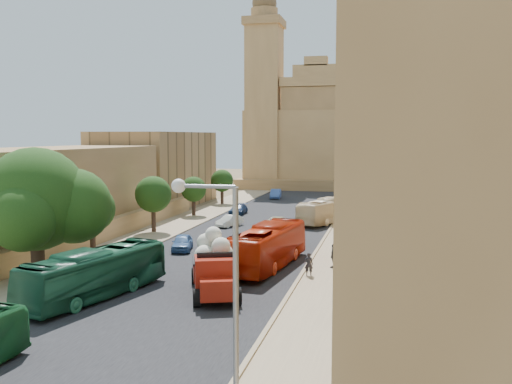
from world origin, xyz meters
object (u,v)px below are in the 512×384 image
at_px(pedestrian_a, 309,264).
at_px(car_white_a, 229,221).
at_px(car_dkblue, 238,209).
at_px(pedestrian_b, 346,333).
at_px(street_tree_c, 194,189).
at_px(car_blue_a, 182,243).
at_px(red_truck, 214,266).
at_px(car_white_b, 317,206).
at_px(ficus_tree, 37,203).
at_px(pedestrian_c, 334,256).
at_px(street_tree_a, 92,209).
at_px(olive_pickup, 285,236).
at_px(bus_red_east, 268,246).
at_px(car_blue_b, 276,194).
at_px(street_tree_b, 153,194).
at_px(bus_green_north, 95,274).
at_px(bus_cream_east, 326,211).
at_px(streetlamp, 221,278).
at_px(street_tree_d, 222,181).
at_px(car_cream, 279,223).
at_px(church, 320,136).

bearing_deg(pedestrian_a, car_white_a, -65.63).
distance_m(car_dkblue, pedestrian_b, 45.04).
xyz_separation_m(street_tree_c, pedestrian_b, (21.00, -40.05, -2.13)).
distance_m(car_blue_a, pedestrian_b, 24.85).
relative_size(red_truck, car_white_b, 1.78).
bearing_deg(ficus_tree, red_truck, -0.75).
distance_m(car_blue_a, pedestrian_c, 13.34).
bearing_deg(street_tree_a, olive_pickup, 29.74).
distance_m(ficus_tree, pedestrian_a, 18.37).
height_order(bus_red_east, car_blue_b, bus_red_east).
relative_size(street_tree_b, car_dkblue, 1.34).
height_order(bus_green_north, bus_cream_east, bus_green_north).
xyz_separation_m(bus_green_north, car_blue_b, (0.04, 54.81, -0.76)).
height_order(streetlamp, car_dkblue, streetlamp).
relative_size(olive_pickup, pedestrian_b, 2.29).
distance_m(street_tree_d, pedestrian_c, 40.47).
bearing_deg(car_white_a, red_truck, -56.02).
bearing_deg(car_cream, pedestrian_a, 120.69).
distance_m(street_tree_d, olive_pickup, 31.40).
xyz_separation_m(bus_cream_east, car_blue_b, (-10.13, 22.91, -0.65)).
bearing_deg(pedestrian_c, car_cream, -142.29).
bearing_deg(pedestrian_c, car_white_a, -128.98).
xyz_separation_m(red_truck, bus_red_east, (1.69, 7.53, -0.20)).
xyz_separation_m(car_white_a, pedestrian_b, (14.51, -32.82, 0.40)).
height_order(car_white_b, pedestrian_a, pedestrian_a).
bearing_deg(church, car_white_b, -83.53).
height_order(street_tree_b, street_tree_d, street_tree_b).
height_order(ficus_tree, street_tree_a, ficus_tree).
bearing_deg(car_blue_b, street_tree_c, -113.18).
bearing_deg(bus_cream_east, street_tree_b, 51.44).
xyz_separation_m(ficus_tree, pedestrian_c, (18.36, 8.31, -4.32)).
height_order(bus_red_east, pedestrian_b, bus_red_east).
bearing_deg(street_tree_b, car_blue_a, -53.50).
bearing_deg(car_cream, street_tree_a, 68.21).
bearing_deg(olive_pickup, red_truck, -95.02).
xyz_separation_m(bus_green_north, car_white_a, (0.49, 27.29, -0.87)).
xyz_separation_m(ficus_tree, car_cream, (11.24, 24.45, -4.56)).
height_order(street_tree_c, bus_cream_east, street_tree_c).
bearing_deg(bus_red_east, car_dkblue, -63.50).
xyz_separation_m(street_tree_c, olive_pickup, (14.00, -16.00, -2.28)).
height_order(olive_pickup, pedestrian_a, olive_pickup).
distance_m(car_white_a, car_cream, 5.34).
distance_m(street_tree_a, car_dkblue, 26.71).
relative_size(street_tree_d, car_cream, 1.04).
height_order(street_tree_d, bus_red_east, street_tree_d).
bearing_deg(street_tree_d, olive_pickup, -63.43).
relative_size(street_tree_b, pedestrian_a, 3.46).
relative_size(street_tree_c, car_white_a, 1.31).
height_order(street_tree_a, street_tree_b, street_tree_a).
bearing_deg(car_cream, street_tree_b, 34.55).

